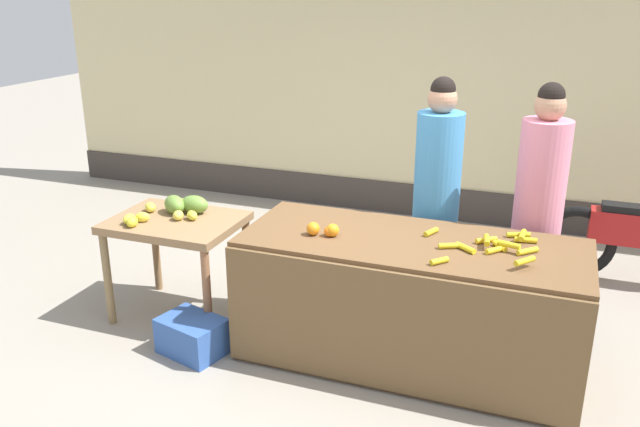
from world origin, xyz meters
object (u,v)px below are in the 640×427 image
parked_motorcycle (638,241)px  produce_crate (192,336)px  vendor_woman_blue_shirt (436,201)px  vendor_woman_pink_shirt (538,213)px  produce_sack (302,257)px

parked_motorcycle → produce_crate: 3.75m
vendor_woman_blue_shirt → vendor_woman_pink_shirt: bearing=-0.6°
vendor_woman_blue_shirt → produce_crate: 2.01m
parked_motorcycle → produce_crate: size_ratio=3.64×
vendor_woman_pink_shirt → produce_sack: bearing=178.6°
vendor_woman_blue_shirt → vendor_woman_pink_shirt: size_ratio=1.00×
vendor_woman_pink_shirt → parked_motorcycle: size_ratio=1.15×
vendor_woman_pink_shirt → produce_crate: size_ratio=4.18×
vendor_woman_pink_shirt → parked_motorcycle: vendor_woman_pink_shirt is taller
produce_sack → vendor_woman_pink_shirt: bearing=-1.4°
vendor_woman_blue_shirt → produce_crate: (-1.44, -1.16, -0.80)m
vendor_woman_pink_shirt → produce_sack: 1.92m
vendor_woman_blue_shirt → produce_sack: bearing=178.1°
parked_motorcycle → produce_sack: size_ratio=2.72×
vendor_woman_pink_shirt → produce_crate: vendor_woman_pink_shirt is taller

